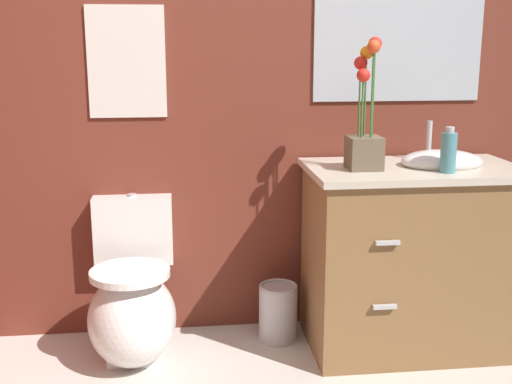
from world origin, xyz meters
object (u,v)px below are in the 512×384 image
flower_vase (365,129)px  trash_bin (279,312)px  toilet (133,305)px  wall_mirror (400,24)px  soap_bottle (448,152)px  wall_poster (127,62)px  vanity_cabinet (411,255)px

flower_vase → trash_bin: bearing=155.9°
toilet → wall_mirror: 1.75m
soap_bottle → trash_bin: (-0.66, 0.27, -0.79)m
toilet → trash_bin: bearing=7.8°
toilet → wall_poster: (-0.00, 0.27, 1.04)m
wall_poster → wall_mirror: wall_mirror is taller
trash_bin → wall_poster: 1.34m
wall_poster → wall_mirror: size_ratio=0.61×
wall_mirror → soap_bottle: bearing=-79.3°
toilet → wall_mirror: (1.24, 0.27, 1.21)m
trash_bin → wall_mirror: (0.58, 0.18, 1.31)m
wall_poster → wall_mirror: 1.26m
soap_bottle → vanity_cabinet: bearing=118.7°
vanity_cabinet → flower_vase: size_ratio=1.85×
vanity_cabinet → wall_poster: size_ratio=2.08×
vanity_cabinet → flower_vase: (-0.24, -0.03, 0.58)m
toilet → vanity_cabinet: 1.26m
toilet → wall_mirror: size_ratio=0.86×
flower_vase → toilet: bearing=176.6°
toilet → wall_poster: bearing=90.0°
vanity_cabinet → wall_poster: (-1.25, 0.29, 0.85)m
flower_vase → wall_mirror: wall_mirror is taller
toilet → wall_mirror: wall_mirror is taller
soap_bottle → trash_bin: 1.06m
vanity_cabinet → flower_vase: bearing=-172.2°
wall_poster → vanity_cabinet: bearing=-13.3°
toilet → wall_poster: size_ratio=1.40×
vanity_cabinet → wall_poster: wall_poster is taller
soap_bottle → trash_bin: size_ratio=0.70×
toilet → vanity_cabinet: vanity_cabinet is taller
toilet → vanity_cabinet: (1.25, -0.03, 0.19)m
vanity_cabinet → soap_bottle: soap_bottle is taller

